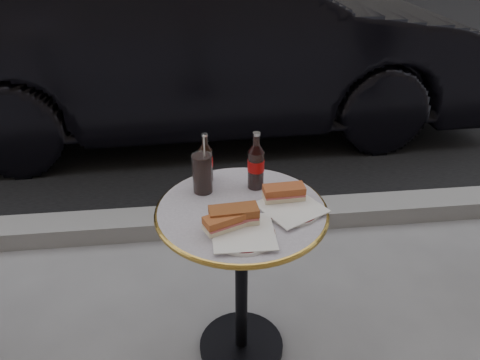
{
  "coord_description": "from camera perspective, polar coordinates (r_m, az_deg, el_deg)",
  "views": [
    {
      "loc": [
        -0.16,
        -1.38,
        1.66
      ],
      "look_at": [
        0.0,
        0.05,
        0.82
      ],
      "focal_mm": 35.0,
      "sensor_mm": 36.0,
      "label": 1
    }
  ],
  "objects": [
    {
      "name": "plate_left",
      "position": [
        1.54,
        0.41,
        -6.65
      ],
      "size": [
        0.25,
        0.25,
        0.01
      ],
      "primitive_type": "cylinder",
      "rotation": [
        0.0,
        0.0,
        -0.19
      ],
      "color": "white",
      "rests_on": "bistro_table"
    },
    {
      "name": "cola_bottle_left",
      "position": [
        1.8,
        -4.22,
        2.76
      ],
      "size": [
        0.06,
        0.06,
        0.2
      ],
      "primitive_type": null,
      "rotation": [
        0.0,
        0.0,
        0.07
      ],
      "color": "black",
      "rests_on": "bistro_table"
    },
    {
      "name": "plate_right",
      "position": [
        1.67,
        6.24,
        -3.53
      ],
      "size": [
        0.26,
        0.26,
        0.01
      ],
      "primitive_type": "cylinder",
      "rotation": [
        0.0,
        0.0,
        0.31
      ],
      "color": "silver",
      "rests_on": "bistro_table"
    },
    {
      "name": "cola_glass",
      "position": [
        1.74,
        -4.62,
        0.84
      ],
      "size": [
        0.09,
        0.09,
        0.16
      ],
      "primitive_type": "cylinder",
      "rotation": [
        0.0,
        0.0,
        -0.13
      ],
      "color": "black",
      "rests_on": "bistro_table"
    },
    {
      "name": "cola_bottle_right",
      "position": [
        1.74,
        1.97,
        2.39
      ],
      "size": [
        0.08,
        0.08,
        0.23
      ],
      "primitive_type": null,
      "rotation": [
        0.0,
        0.0,
        0.39
      ],
      "color": "black",
      "rests_on": "bistro_table"
    },
    {
      "name": "sandwich_left_b",
      "position": [
        1.56,
        -0.77,
        -4.42
      ],
      "size": [
        0.17,
        0.09,
        0.06
      ],
      "primitive_type": "cube",
      "rotation": [
        0.0,
        0.0,
        0.07
      ],
      "color": "brown",
      "rests_on": "plate_left"
    },
    {
      "name": "parked_car",
      "position": [
        3.9,
        -4.52,
        16.62
      ],
      "size": [
        1.68,
        4.53,
        1.47
      ],
      "primitive_type": "imported",
      "rotation": [
        0.0,
        0.0,
        1.6
      ],
      "color": "black",
      "rests_on": "ground"
    },
    {
      "name": "sandwich_right",
      "position": [
        1.69,
        5.37,
        -1.64
      ],
      "size": [
        0.15,
        0.08,
        0.05
      ],
      "primitive_type": "cube",
      "rotation": [
        0.0,
        0.0,
        0.05
      ],
      "color": "#AA512B",
      "rests_on": "plate_right"
    },
    {
      "name": "sandwich_left_a",
      "position": [
        1.54,
        -1.8,
        -5.19
      ],
      "size": [
        0.16,
        0.12,
        0.05
      ],
      "primitive_type": "cube",
      "rotation": [
        0.0,
        0.0,
        0.4
      ],
      "color": "#AD582C",
      "rests_on": "plate_left"
    },
    {
      "name": "ground",
      "position": [
        2.17,
        0.16,
        -19.74
      ],
      "size": [
        80.0,
        80.0,
        0.0
      ],
      "primitive_type": "plane",
      "color": "gray",
      "rests_on": "ground"
    },
    {
      "name": "curb",
      "position": [
        2.8,
        -1.98,
        -4.83
      ],
      "size": [
        40.0,
        0.2,
        0.12
      ],
      "primitive_type": "cube",
      "color": "gray",
      "rests_on": "ground"
    },
    {
      "name": "asphalt_road",
      "position": [
        6.59,
        -5.07,
        15.74
      ],
      "size": [
        40.0,
        8.0,
        0.0
      ],
      "primitive_type": "cube",
      "color": "black",
      "rests_on": "ground"
    },
    {
      "name": "bistro_table",
      "position": [
        1.9,
        0.17,
        -12.66
      ],
      "size": [
        0.62,
        0.62,
        0.73
      ],
      "primitive_type": null,
      "color": "#BAB2C4",
      "rests_on": "ground"
    }
  ]
}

